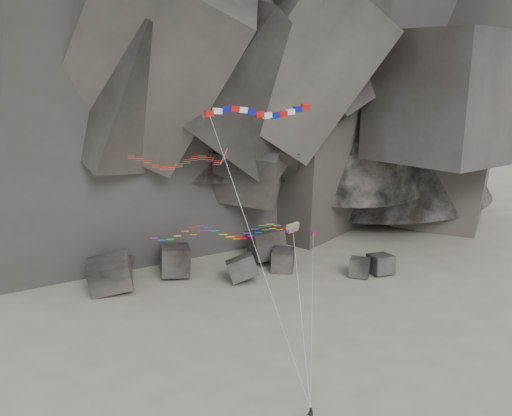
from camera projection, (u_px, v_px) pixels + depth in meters
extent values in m
plane|color=#A09881|center=(252.00, 392.00, 59.47)|extent=(260.00, 260.00, 0.00)
cube|color=#47423F|center=(242.00, 273.00, 88.08)|extent=(5.27, 3.81, 4.84)
cube|color=#47423F|center=(123.00, 271.00, 89.68)|extent=(3.92, 4.09, 4.14)
cube|color=#47423F|center=(175.00, 262.00, 90.98)|extent=(4.91, 6.13, 5.06)
cube|color=#47423F|center=(110.00, 279.00, 84.69)|extent=(6.85, 6.77, 5.51)
cube|color=#47423F|center=(266.00, 248.00, 97.43)|extent=(6.49, 7.00, 5.92)
cube|color=#47423F|center=(283.00, 261.00, 92.94)|extent=(4.53, 5.01, 3.74)
cube|color=#47423F|center=(381.00, 265.00, 91.76)|extent=(3.94, 4.37, 3.32)
cube|color=#47423F|center=(360.00, 268.00, 90.48)|extent=(4.06, 3.95, 3.13)
imported|color=black|center=(310.00, 415.00, 53.80)|extent=(0.88, 0.70, 2.20)
cylinder|color=silver|center=(266.00, 280.00, 55.02)|extent=(6.63, 10.19, 22.45)
cube|color=red|center=(209.00, 114.00, 54.22)|extent=(0.92, 0.71, 0.55)
cube|color=white|center=(217.00, 111.00, 54.45)|extent=(0.96, 0.72, 0.61)
cube|color=#0D1091|center=(226.00, 109.00, 54.65)|extent=(0.98, 0.72, 0.65)
cube|color=red|center=(234.00, 109.00, 54.86)|extent=(0.98, 0.72, 0.65)
cube|color=white|center=(243.00, 110.00, 55.10)|extent=(0.96, 0.72, 0.62)
cube|color=#0D1091|center=(251.00, 112.00, 55.38)|extent=(0.93, 0.71, 0.56)
cube|color=red|center=(259.00, 114.00, 55.72)|extent=(0.95, 0.71, 0.60)
cube|color=white|center=(267.00, 115.00, 56.08)|extent=(0.98, 0.72, 0.64)
cube|color=#0D1091|center=(275.00, 116.00, 56.47)|extent=(0.98, 0.72, 0.66)
cube|color=red|center=(283.00, 114.00, 56.86)|extent=(0.97, 0.72, 0.63)
cube|color=white|center=(290.00, 112.00, 57.23)|extent=(0.94, 0.71, 0.58)
cube|color=#0D1091|center=(298.00, 109.00, 57.58)|extent=(0.94, 0.71, 0.58)
cube|color=red|center=(305.00, 107.00, 57.90)|extent=(0.97, 0.72, 0.63)
cylinder|color=silver|center=(260.00, 261.00, 53.81)|extent=(8.14, 9.10, 26.84)
cube|color=yellow|center=(293.00, 226.00, 58.00)|extent=(1.47, 1.04, 0.83)
cube|color=#0CB219|center=(293.00, 230.00, 57.88)|extent=(1.23, 0.81, 0.57)
cylinder|color=silver|center=(301.00, 314.00, 55.81)|extent=(0.17, 8.72, 15.36)
cube|color=red|center=(313.00, 234.00, 59.77)|extent=(0.56, 0.11, 0.36)
cube|color=#0D1091|center=(312.00, 234.00, 59.74)|extent=(0.21, 0.07, 0.37)
cylinder|color=silver|center=(312.00, 316.00, 56.69)|extent=(2.68, 9.78, 14.10)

